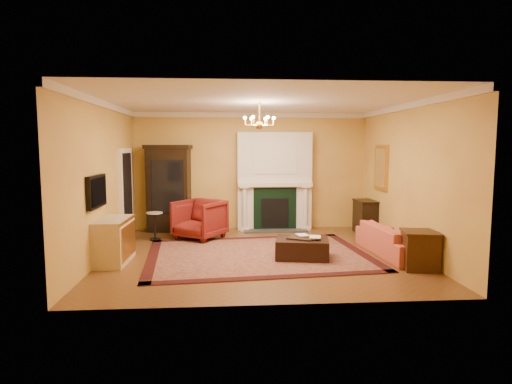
{
  "coord_description": "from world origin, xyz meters",
  "views": [
    {
      "loc": [
        -0.67,
        -8.33,
        2.14
      ],
      "look_at": [
        -0.04,
        0.3,
        1.22
      ],
      "focal_mm": 30.0,
      "sensor_mm": 36.0,
      "label": 1
    }
  ],
  "objects": [
    {
      "name": "tv_panel",
      "position": [
        -2.95,
        -0.6,
        1.35
      ],
      "size": [
        0.09,
        0.95,
        0.58
      ],
      "color": "black",
      "rests_on": "wall_left"
    },
    {
      "name": "wingback_armchair",
      "position": [
        -1.27,
        1.55,
        0.5
      ],
      "size": [
        1.32,
        1.3,
        1.0
      ],
      "primitive_type": "imported",
      "rotation": [
        0.0,
        0.0,
        -0.6
      ],
      "color": "maroon",
      "rests_on": "floor"
    },
    {
      "name": "fireplace",
      "position": [
        0.6,
        2.57,
        1.19
      ],
      "size": [
        1.9,
        0.7,
        2.5
      ],
      "color": "silver",
      "rests_on": "wall_back"
    },
    {
      "name": "ottoman_tray",
      "position": [
        0.78,
        -0.38,
        0.4
      ],
      "size": [
        0.6,
        0.56,
        0.03
      ],
      "primitive_type": "cube",
      "rotation": [
        0.0,
        0.0,
        -0.5
      ],
      "color": "black",
      "rests_on": "leather_ottoman"
    },
    {
      "name": "commode",
      "position": [
        -2.73,
        -0.4,
        0.41
      ],
      "size": [
        0.55,
        1.11,
        0.82
      ],
      "primitive_type": "cube",
      "rotation": [
        0.0,
        0.0,
        -0.03
      ],
      "color": "beige",
      "rests_on": "floor"
    },
    {
      "name": "chandelier",
      "position": [
        -0.0,
        0.0,
        2.61
      ],
      "size": [
        0.63,
        0.55,
        0.53
      ],
      "color": "gold",
      "rests_on": "ceiling"
    },
    {
      "name": "floor",
      "position": [
        0.0,
        0.0,
        -0.01
      ],
      "size": [
        6.0,
        5.5,
        0.02
      ],
      "primitive_type": "cube",
      "color": "brown",
      "rests_on": "ground"
    },
    {
      "name": "end_table",
      "position": [
        2.72,
        -1.24,
        0.32
      ],
      "size": [
        0.65,
        0.65,
        0.65
      ],
      "primitive_type": "cube",
      "rotation": [
        0.0,
        0.0,
        -0.19
      ],
      "color": "#321C0D",
      "rests_on": "floor"
    },
    {
      "name": "gilt_mirror",
      "position": [
        2.97,
        1.4,
        1.65
      ],
      "size": [
        0.06,
        0.76,
        1.05
      ],
      "color": "gold",
      "rests_on": "wall_right"
    },
    {
      "name": "book_b",
      "position": [
        0.92,
        -0.43,
        0.56
      ],
      "size": [
        0.21,
        0.07,
        0.29
      ],
      "primitive_type": "imported",
      "rotation": [
        0.0,
        0.0,
        -0.23
      ],
      "color": "gray",
      "rests_on": "ottoman_tray"
    },
    {
      "name": "wall_left",
      "position": [
        -3.01,
        0.0,
        1.5
      ],
      "size": [
        0.02,
        5.5,
        3.0
      ],
      "primitive_type": "cube",
      "color": "#DCBA4F",
      "rests_on": "floor"
    },
    {
      "name": "topiary_right",
      "position": [
        1.33,
        2.53,
        1.47
      ],
      "size": [
        0.16,
        0.16,
        0.44
      ],
      "color": "gray",
      "rests_on": "fireplace"
    },
    {
      "name": "wall_front",
      "position": [
        0.0,
        -2.76,
        1.5
      ],
      "size": [
        6.0,
        0.02,
        3.0
      ],
      "primitive_type": "cube",
      "color": "#DCBA4F",
      "rests_on": "floor"
    },
    {
      "name": "ceiling",
      "position": [
        0.0,
        0.0,
        3.01
      ],
      "size": [
        6.0,
        5.5,
        0.02
      ],
      "primitive_type": "cube",
      "color": "silver",
      "rests_on": "wall_back"
    },
    {
      "name": "console_table",
      "position": [
        2.78,
        1.87,
        0.4
      ],
      "size": [
        0.43,
        0.73,
        0.8
      ],
      "primitive_type": "cube",
      "rotation": [
        0.0,
        0.0,
        0.03
      ],
      "color": "black",
      "rests_on": "floor"
    },
    {
      "name": "wall_right",
      "position": [
        3.01,
        0.0,
        1.5
      ],
      "size": [
        0.02,
        5.5,
        3.0
      ],
      "primitive_type": "cube",
      "color": "#DCBA4F",
      "rests_on": "floor"
    },
    {
      "name": "pedestal_table",
      "position": [
        -2.28,
        1.47,
        0.38
      ],
      "size": [
        0.36,
        0.36,
        0.65
      ],
      "color": "black",
      "rests_on": "floor"
    },
    {
      "name": "topiary_left",
      "position": [
        -0.05,
        2.53,
        1.44
      ],
      "size": [
        0.14,
        0.14,
        0.38
      ],
      "color": "gray",
      "rests_on": "fireplace"
    },
    {
      "name": "china_cabinet",
      "position": [
        -2.08,
        2.49,
        1.04
      ],
      "size": [
        1.09,
        0.6,
        2.09
      ],
      "primitive_type": "cube",
      "rotation": [
        0.0,
        0.0,
        -0.12
      ],
      "color": "black",
      "rests_on": "floor"
    },
    {
      "name": "book_a",
      "position": [
        0.72,
        -0.29,
        0.55
      ],
      "size": [
        0.2,
        0.06,
        0.27
      ],
      "primitive_type": "imported",
      "rotation": [
        0.0,
        0.0,
        0.2
      ],
      "color": "gray",
      "rests_on": "ottoman_tray"
    },
    {
      "name": "crown_molding",
      "position": [
        0.0,
        0.96,
        2.94
      ],
      "size": [
        6.0,
        5.5,
        0.12
      ],
      "color": "silver",
      "rests_on": "ceiling"
    },
    {
      "name": "oriental_rug",
      "position": [
        -0.03,
        -0.05,
        0.01
      ],
      "size": [
        4.58,
        3.61,
        0.02
      ],
      "primitive_type": "cube",
      "rotation": [
        0.0,
        0.0,
        0.09
      ],
      "color": "#410E17",
      "rests_on": "floor"
    },
    {
      "name": "leather_ottoman",
      "position": [
        0.8,
        -0.38,
        0.2
      ],
      "size": [
        1.1,
        0.89,
        0.37
      ],
      "primitive_type": "cube",
      "rotation": [
        0.0,
        0.0,
        -0.18
      ],
      "color": "black",
      "rests_on": "oriental_rug"
    },
    {
      "name": "doorway",
      "position": [
        -2.95,
        1.7,
        1.05
      ],
      "size": [
        0.08,
        1.05,
        2.1
      ],
      "color": "silver",
      "rests_on": "wall_left"
    },
    {
      "name": "coral_sofa",
      "position": [
        2.65,
        -0.25,
        0.39
      ],
      "size": [
        0.74,
        2.06,
        0.79
      ],
      "primitive_type": "imported",
      "rotation": [
        0.0,
        0.0,
        1.65
      ],
      "color": "#BA473A",
      "rests_on": "floor"
    },
    {
      "name": "wall_back",
      "position": [
        0.0,
        2.76,
        1.5
      ],
      "size": [
        6.0,
        0.02,
        3.0
      ],
      "primitive_type": "cube",
      "color": "#DCBA4F",
      "rests_on": "floor"
    }
  ]
}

